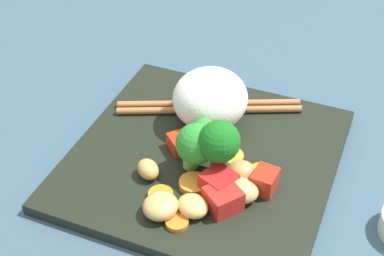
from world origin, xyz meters
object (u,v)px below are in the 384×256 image
(square_plate, at_px, (204,159))
(chopstick_pair, at_px, (209,107))
(carrot_slice_0, at_px, (231,156))
(broccoli_floret_2, at_px, (219,144))
(rice_mound, at_px, (210,99))

(square_plate, bearing_deg, chopstick_pair, -75.51)
(square_plate, height_order, carrot_slice_0, carrot_slice_0)
(square_plate, distance_m, carrot_slice_0, 0.03)
(square_plate, relative_size, chopstick_pair, 1.31)
(broccoli_floret_2, distance_m, chopstick_pair, 0.12)
(rice_mound, distance_m, carrot_slice_0, 0.07)
(square_plate, distance_m, rice_mound, 0.07)
(chopstick_pair, bearing_deg, rice_mound, 88.92)
(broccoli_floret_2, xyz_separation_m, chopstick_pair, (0.04, -0.10, -0.04))
(square_plate, distance_m, chopstick_pair, 0.08)
(broccoli_floret_2, relative_size, carrot_slice_0, 2.49)
(rice_mound, relative_size, broccoli_floret_2, 1.26)
(carrot_slice_0, distance_m, chopstick_pair, 0.09)
(rice_mound, bearing_deg, chopstick_pair, -69.81)
(square_plate, relative_size, broccoli_floret_2, 4.04)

